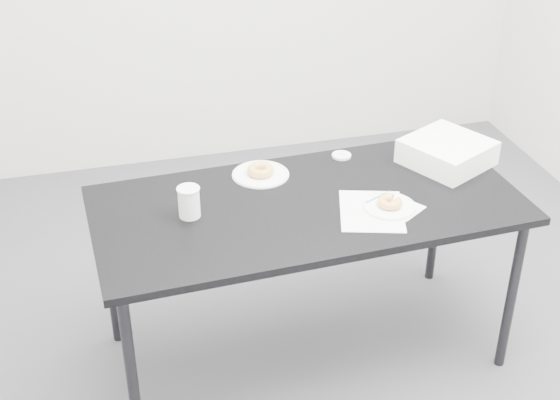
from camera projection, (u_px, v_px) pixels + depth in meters
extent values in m
plane|color=#47474B|center=(299.00, 349.00, 3.53)|extent=(4.00, 4.00, 0.00)
cube|color=black|center=(308.00, 205.00, 3.13)|extent=(1.75, 0.88, 0.03)
cylinder|color=black|center=(132.00, 376.00, 2.84)|extent=(0.04, 0.04, 0.75)
cylinder|color=black|center=(109.00, 272.00, 3.40)|extent=(0.04, 0.04, 0.75)
cylinder|color=black|center=(512.00, 296.00, 3.26)|extent=(0.04, 0.04, 0.75)
cylinder|color=black|center=(436.00, 215.00, 3.81)|extent=(0.04, 0.04, 0.75)
cube|color=white|center=(372.00, 211.00, 3.06)|extent=(0.33, 0.37, 0.00)
cube|color=green|center=(381.00, 196.00, 3.15)|extent=(0.06, 0.06, 0.00)
cylinder|color=#0D9875|center=(377.00, 197.00, 3.14)|extent=(0.13, 0.07, 0.01)
cube|color=white|center=(401.00, 208.00, 3.08)|extent=(0.20, 0.20, 0.00)
cylinder|color=white|center=(389.00, 206.00, 3.08)|extent=(0.21, 0.21, 0.01)
torus|color=#E19847|center=(390.00, 202.00, 3.07)|extent=(0.13, 0.13, 0.03)
cylinder|color=white|center=(261.00, 175.00, 3.31)|extent=(0.24, 0.24, 0.01)
torus|color=#E19847|center=(260.00, 170.00, 3.30)|extent=(0.14, 0.14, 0.04)
cylinder|color=white|center=(189.00, 202.00, 3.00)|extent=(0.08, 0.08, 0.13)
cylinder|color=white|center=(342.00, 156.00, 3.45)|extent=(0.09, 0.09, 0.01)
cube|color=white|center=(447.00, 152.00, 3.38)|extent=(0.43, 0.43, 0.11)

